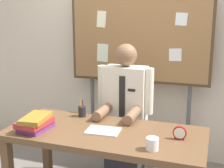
{
  "coord_description": "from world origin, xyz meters",
  "views": [
    {
      "loc": [
        0.81,
        -2.15,
        1.64
      ],
      "look_at": [
        0.0,
        0.17,
        1.07
      ],
      "focal_mm": 48.73,
      "sensor_mm": 36.0,
      "label": 1
    }
  ],
  "objects_px": {
    "open_notebook": "(103,131)",
    "desk_clock": "(180,133)",
    "desk": "(105,142)",
    "book_stack": "(35,123)",
    "bulletin_board": "(139,39)",
    "pen_holder": "(82,111)",
    "person": "(125,119)",
    "coffee_mug": "(152,144)"
  },
  "relations": [
    {
      "from": "person",
      "to": "desk_clock",
      "type": "bearing_deg",
      "value": -41.96
    },
    {
      "from": "book_stack",
      "to": "pen_holder",
      "type": "height_order",
      "value": "pen_holder"
    },
    {
      "from": "bulletin_board",
      "to": "coffee_mug",
      "type": "bearing_deg",
      "value": -71.09
    },
    {
      "from": "person",
      "to": "open_notebook",
      "type": "bearing_deg",
      "value": -90.96
    },
    {
      "from": "coffee_mug",
      "to": "pen_holder",
      "type": "relative_size",
      "value": 0.55
    },
    {
      "from": "person",
      "to": "bulletin_board",
      "type": "bearing_deg",
      "value": 90.02
    },
    {
      "from": "desk",
      "to": "open_notebook",
      "type": "distance_m",
      "value": 0.1
    },
    {
      "from": "bulletin_board",
      "to": "coffee_mug",
      "type": "height_order",
      "value": "bulletin_board"
    },
    {
      "from": "coffee_mug",
      "to": "person",
      "type": "bearing_deg",
      "value": 119.05
    },
    {
      "from": "person",
      "to": "bulletin_board",
      "type": "height_order",
      "value": "bulletin_board"
    },
    {
      "from": "bulletin_board",
      "to": "desk_clock",
      "type": "height_order",
      "value": "bulletin_board"
    },
    {
      "from": "person",
      "to": "desk_clock",
      "type": "relative_size",
      "value": 13.38
    },
    {
      "from": "desk_clock",
      "to": "bulletin_board",
      "type": "bearing_deg",
      "value": 120.16
    },
    {
      "from": "desk",
      "to": "open_notebook",
      "type": "bearing_deg",
      "value": -115.6
    },
    {
      "from": "book_stack",
      "to": "pen_holder",
      "type": "xyz_separation_m",
      "value": [
        0.22,
        0.43,
        -0.01
      ]
    },
    {
      "from": "book_stack",
      "to": "pen_holder",
      "type": "bearing_deg",
      "value": 63.25
    },
    {
      "from": "person",
      "to": "bulletin_board",
      "type": "relative_size",
      "value": 0.72
    },
    {
      "from": "book_stack",
      "to": "pen_holder",
      "type": "distance_m",
      "value": 0.48
    },
    {
      "from": "bulletin_board",
      "to": "book_stack",
      "type": "bearing_deg",
      "value": -114.15
    },
    {
      "from": "person",
      "to": "bulletin_board",
      "type": "xyz_separation_m",
      "value": [
        -0.0,
        0.48,
        0.74
      ]
    },
    {
      "from": "bulletin_board",
      "to": "coffee_mug",
      "type": "xyz_separation_m",
      "value": [
        0.43,
        -1.26,
        -0.61
      ]
    },
    {
      "from": "open_notebook",
      "to": "bulletin_board",
      "type": "bearing_deg",
      "value": 89.49
    },
    {
      "from": "desk",
      "to": "desk_clock",
      "type": "height_order",
      "value": "desk_clock"
    },
    {
      "from": "person",
      "to": "open_notebook",
      "type": "xyz_separation_m",
      "value": [
        -0.01,
        -0.58,
        0.09
      ]
    },
    {
      "from": "desk",
      "to": "pen_holder",
      "type": "relative_size",
      "value": 9.94
    },
    {
      "from": "desk",
      "to": "book_stack",
      "type": "height_order",
      "value": "book_stack"
    },
    {
      "from": "desk",
      "to": "open_notebook",
      "type": "height_order",
      "value": "open_notebook"
    },
    {
      "from": "desk",
      "to": "pen_holder",
      "type": "distance_m",
      "value": 0.44
    },
    {
      "from": "desk_clock",
      "to": "book_stack",
      "type": "bearing_deg",
      "value": -170.25
    },
    {
      "from": "book_stack",
      "to": "coffee_mug",
      "type": "height_order",
      "value": "book_stack"
    },
    {
      "from": "desk",
      "to": "coffee_mug",
      "type": "distance_m",
      "value": 0.5
    },
    {
      "from": "desk",
      "to": "open_notebook",
      "type": "xyz_separation_m",
      "value": [
        -0.01,
        -0.02,
        0.1
      ]
    },
    {
      "from": "open_notebook",
      "to": "desk_clock",
      "type": "bearing_deg",
      "value": 4.7
    },
    {
      "from": "bulletin_board",
      "to": "book_stack",
      "type": "xyz_separation_m",
      "value": [
        -0.54,
        -1.2,
        -0.6
      ]
    },
    {
      "from": "bulletin_board",
      "to": "desk_clock",
      "type": "distance_m",
      "value": 1.32
    },
    {
      "from": "desk",
      "to": "coffee_mug",
      "type": "relative_size",
      "value": 17.97
    },
    {
      "from": "desk_clock",
      "to": "pen_holder",
      "type": "xyz_separation_m",
      "value": [
        -0.91,
        0.23,
        0.0
      ]
    },
    {
      "from": "person",
      "to": "pen_holder",
      "type": "bearing_deg",
      "value": -137.93
    },
    {
      "from": "desk",
      "to": "pen_holder",
      "type": "height_order",
      "value": "pen_holder"
    },
    {
      "from": "person",
      "to": "book_stack",
      "type": "height_order",
      "value": "person"
    },
    {
      "from": "bulletin_board",
      "to": "desk",
      "type": "bearing_deg",
      "value": -89.99
    },
    {
      "from": "open_notebook",
      "to": "book_stack",
      "type": "bearing_deg",
      "value": -164.76
    }
  ]
}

